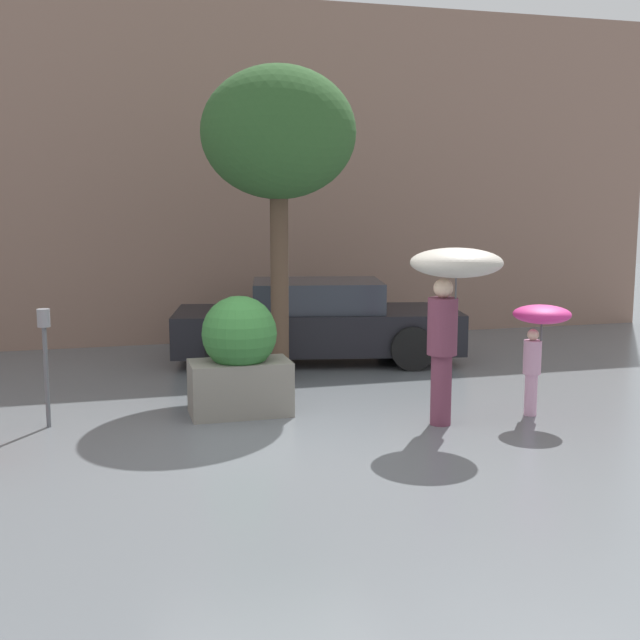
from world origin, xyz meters
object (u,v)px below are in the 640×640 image
street_tree (278,136)px  parking_meter (45,343)px  person_adult (452,286)px  person_child (539,328)px  planter_box (240,356)px  parked_car_near (317,323)px

street_tree → parking_meter: street_tree is taller
person_adult → street_tree: street_tree is taller
person_child → street_tree: (-2.50, 2.62, 2.32)m
person_adult → parking_meter: person_adult is taller
planter_box → person_adult: 2.60m
parking_meter → person_adult: bearing=-14.8°
street_tree → parked_car_near: bearing=55.6°
street_tree → person_adult: bearing=-64.0°
parking_meter → planter_box: bearing=-0.7°
planter_box → parking_meter: (-2.16, 0.03, 0.25)m
person_child → parked_car_near: 4.27m
planter_box → street_tree: 3.23m
person_child → street_tree: size_ratio=0.31×
street_tree → person_child: bearing=-46.4°
parked_car_near → street_tree: (-0.89, -1.30, 2.78)m
person_adult → person_child: size_ratio=1.52×
planter_box → person_child: planter_box is taller
planter_box → parked_car_near: planter_box is taller
person_child → parking_meter: (-5.51, 1.04, -0.10)m
person_adult → parked_car_near: person_adult is taller
parked_car_near → parking_meter: size_ratio=3.51×
person_adult → parked_car_near: (-0.45, 4.04, -0.99)m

